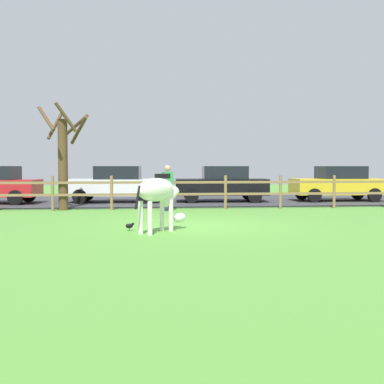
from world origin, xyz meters
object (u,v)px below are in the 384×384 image
at_px(crow_on_grass, 130,226).
at_px(parked_car_yellow, 338,183).
at_px(zebra, 158,194).
at_px(visitor_near_fence, 168,186).
at_px(parked_car_black, 222,184).
at_px(bare_tree, 63,156).
at_px(parked_car_white, 116,184).

xyz_separation_m(crow_on_grass, parked_car_yellow, (9.09, 9.09, 0.72)).
bearing_deg(zebra, visitor_near_fence, 84.76).
bearing_deg(visitor_near_fence, parked_car_yellow, 25.20).
height_order(zebra, parked_car_black, parked_car_black).
bearing_deg(visitor_near_fence, parked_car_black, 55.61).
distance_m(zebra, visitor_near_fence, 5.78).
relative_size(bare_tree, crow_on_grass, 17.99).
xyz_separation_m(crow_on_grass, parked_car_black, (3.82, 9.18, 0.72)).
distance_m(zebra, parked_car_black, 10.06).
relative_size(parked_car_yellow, visitor_near_fence, 2.44).
height_order(zebra, parked_car_white, parked_car_white).
height_order(parked_car_yellow, visitor_near_fence, visitor_near_fence).
relative_size(bare_tree, visitor_near_fence, 2.36).
bearing_deg(bare_tree, visitor_near_fence, -10.89).
xyz_separation_m(zebra, crow_on_grass, (-0.70, 0.37, -0.80)).
bearing_deg(parked_car_white, crow_on_grass, -84.94).
bearing_deg(parked_car_white, bare_tree, -118.34).
distance_m(zebra, parked_car_yellow, 12.64).
bearing_deg(parked_car_yellow, parked_car_black, 178.94).
bearing_deg(parked_car_black, visitor_near_fence, -124.39).
bearing_deg(crow_on_grass, parked_car_white, 95.06).
xyz_separation_m(parked_car_black, visitor_near_fence, (-2.60, -3.80, 0.06)).
bearing_deg(bare_tree, zebra, -63.52).
relative_size(crow_on_grass, parked_car_yellow, 0.05).
bearing_deg(zebra, bare_tree, 116.48).
relative_size(zebra, parked_car_black, 0.39).
height_order(crow_on_grass, parked_car_white, parked_car_white).
bearing_deg(visitor_near_fence, bare_tree, 169.11).
bearing_deg(parked_car_yellow, visitor_near_fence, -154.80).
xyz_separation_m(bare_tree, parked_car_black, (6.36, 3.07, -1.11)).
relative_size(parked_car_white, parked_car_black, 1.01).
relative_size(bare_tree, zebra, 2.46).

